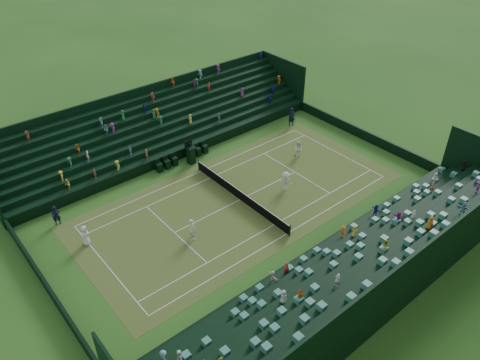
{
  "coord_description": "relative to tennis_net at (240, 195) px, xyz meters",
  "views": [
    {
      "loc": [
        23.57,
        -19.56,
        23.33
      ],
      "look_at": [
        0.0,
        0.0,
        2.0
      ],
      "focal_mm": 35.0,
      "sensor_mm": 36.0,
      "label": 1
    }
  ],
  "objects": [
    {
      "name": "ground",
      "position": [
        0.0,
        0.0,
        -0.53
      ],
      "size": [
        160.0,
        160.0,
        0.0
      ],
      "primitive_type": "plane",
      "color": "#285F1E",
      "rests_on": "ground"
    },
    {
      "name": "court_surface",
      "position": [
        0.0,
        0.0,
        -0.52
      ],
      "size": [
        12.97,
        26.77,
        0.01
      ],
      "primitive_type": "cube",
      "color": "#3F802A",
      "rests_on": "ground"
    },
    {
      "name": "perimeter_wall_north",
      "position": [
        0.0,
        15.88,
        -0.03
      ],
      "size": [
        17.17,
        0.2,
        1.0
      ],
      "primitive_type": "cube",
      "color": "black",
      "rests_on": "ground"
    },
    {
      "name": "perimeter_wall_south",
      "position": [
        0.0,
        -15.88,
        -0.03
      ],
      "size": [
        17.17,
        0.2,
        1.0
      ],
      "primitive_type": "cube",
      "color": "black",
      "rests_on": "ground"
    },
    {
      "name": "perimeter_wall_east",
      "position": [
        8.48,
        0.0,
        -0.03
      ],
      "size": [
        0.2,
        31.77,
        1.0
      ],
      "primitive_type": "cube",
      "color": "black",
      "rests_on": "ground"
    },
    {
      "name": "perimeter_wall_west",
      "position": [
        -8.48,
        0.0,
        -0.03
      ],
      "size": [
        0.2,
        31.77,
        1.0
      ],
      "primitive_type": "cube",
      "color": "black",
      "rests_on": "ground"
    },
    {
      "name": "north_grandstand",
      "position": [
        12.66,
        0.0,
        1.02
      ],
      "size": [
        6.6,
        32.0,
        4.9
      ],
      "color": "black",
      "rests_on": "ground"
    },
    {
      "name": "south_grandstand",
      "position": [
        -12.66,
        0.0,
        1.02
      ],
      "size": [
        6.6,
        32.0,
        4.9
      ],
      "color": "black",
      "rests_on": "ground"
    },
    {
      "name": "tennis_net",
      "position": [
        0.0,
        0.0,
        0.0
      ],
      "size": [
        11.67,
        0.1,
        1.06
      ],
      "color": "black",
      "rests_on": "ground"
    },
    {
      "name": "umpire_chair",
      "position": [
        -7.21,
        0.15,
        0.55
      ],
      "size": [
        0.8,
        0.8,
        2.52
      ],
      "color": "black",
      "rests_on": "ground"
    },
    {
      "name": "courtside_chairs",
      "position": [
        -7.9,
        -0.32,
        -0.09
      ],
      "size": [
        0.54,
        5.51,
        1.17
      ],
      "color": "black",
      "rests_on": "ground"
    },
    {
      "name": "player_near_west",
      "position": [
        -3.04,
        -11.97,
        0.3
      ],
      "size": [
        0.95,
        0.8,
        1.66
      ],
      "primitive_type": "imported",
      "rotation": [
        0.0,
        0.0,
        2.75
      ],
      "color": "white",
      "rests_on": "ground"
    },
    {
      "name": "player_near_east",
      "position": [
        1.36,
        -5.69,
        0.37
      ],
      "size": [
        0.66,
        0.44,
        1.8
      ],
      "primitive_type": "imported",
      "rotation": [
        0.0,
        0.0,
        3.16
      ],
      "color": "white",
      "rests_on": "ground"
    },
    {
      "name": "player_far_west",
      "position": [
        -1.74,
        8.51,
        0.28
      ],
      "size": [
        0.89,
        0.76,
        1.61
      ],
      "primitive_type": "imported",
      "rotation": [
        0.0,
        0.0,
        0.2
      ],
      "color": "white",
      "rests_on": "ground"
    },
    {
      "name": "player_far_east",
      "position": [
        1.3,
        3.9,
        0.34
      ],
      "size": [
        1.29,
        1.13,
        1.74
      ],
      "primitive_type": "imported",
      "rotation": [
        0.0,
        0.0,
        0.54
      ],
      "color": "white",
      "rests_on": "ground"
    },
    {
      "name": "line_judge_north",
      "position": [
        -6.51,
        12.4,
        0.46
      ],
      "size": [
        0.72,
        0.85,
        1.98
      ],
      "primitive_type": "imported",
      "rotation": [
        0.0,
        0.0,
        1.16
      ],
      "color": "black",
      "rests_on": "ground"
    },
    {
      "name": "line_judge_south",
      "position": [
        -6.57,
        -12.7,
        0.31
      ],
      "size": [
        0.58,
        0.71,
        1.68
      ],
      "primitive_type": "imported",
      "rotation": [
        0.0,
        0.0,
        1.25
      ],
      "color": "black",
      "rests_on": "ground"
    }
  ]
}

